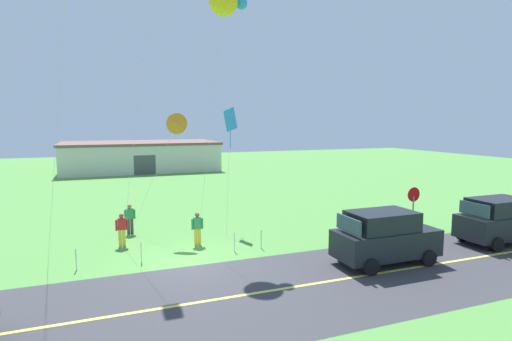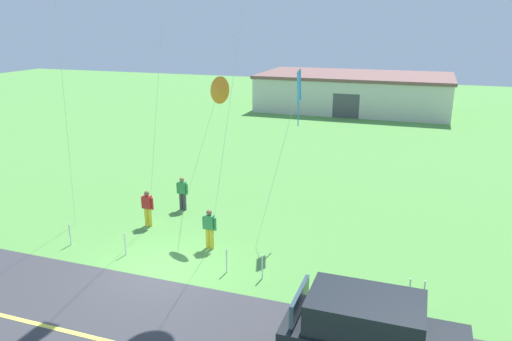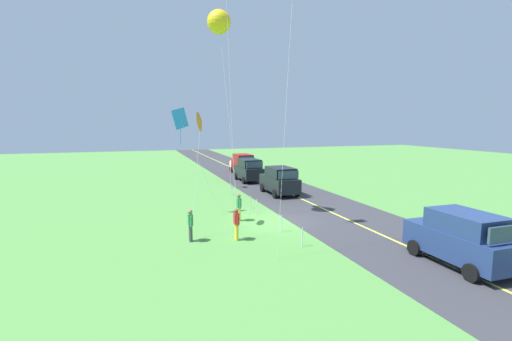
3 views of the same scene
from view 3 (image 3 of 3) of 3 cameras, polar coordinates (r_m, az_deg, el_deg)
ground_plane at (r=21.76m, az=3.83°, el=-8.10°), size 120.00×120.00×0.10m
asphalt_road at (r=23.52m, az=12.94°, el=-6.95°), size 120.00×7.00×0.00m
road_centre_stripe at (r=23.52m, az=12.94°, el=-6.94°), size 120.00×0.16×0.00m
car_suv_foreground at (r=29.61m, az=3.72°, el=-1.55°), size 4.40×2.12×2.24m
car_parked_east_near at (r=36.20m, az=-1.11°, el=0.11°), size 4.40×2.12×2.24m
car_parked_east_far at (r=41.71m, az=-2.15°, el=1.08°), size 4.40×2.12×2.24m
car_parked_west_near at (r=17.17m, az=29.51°, el=-9.16°), size 4.40×2.12×2.24m
stop_sign at (r=32.52m, az=-4.00°, el=0.41°), size 0.76×0.08×2.56m
person_adult_near at (r=18.20m, az=-3.09°, el=-8.22°), size 0.58×0.22×1.60m
person_adult_companion at (r=21.68m, az=-2.70°, el=-5.66°), size 0.58×0.22×1.60m
person_child_watcher at (r=18.27m, az=-10.24°, el=-8.27°), size 0.58×0.22×1.60m
kite_blue_mid at (r=23.34m, az=-5.86°, el=22.12°), size 2.83×1.40×12.40m
kite_yellow_high at (r=20.12m, az=-8.67°, el=7.54°), size 2.97×1.39×6.41m
kite_green_far at (r=23.12m, az=-11.76°, el=7.73°), size 1.24×2.89×6.76m
fence_post_0 at (r=17.52m, az=7.26°, el=-10.32°), size 0.05×0.05×0.90m
fence_post_1 at (r=19.73m, az=4.01°, el=-8.24°), size 0.05×0.05×0.90m
fence_post_2 at (r=23.49m, az=0.10°, el=-5.66°), size 0.05×0.05×0.90m
fence_post_3 at (r=24.72m, az=-0.90°, el=-5.00°), size 0.05×0.05×0.90m
fence_post_4 at (r=29.67m, az=-4.00°, el=-2.91°), size 0.05×0.05×0.90m
fence_post_5 at (r=29.27m, az=-3.79°, el=-3.05°), size 0.05×0.05×0.90m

